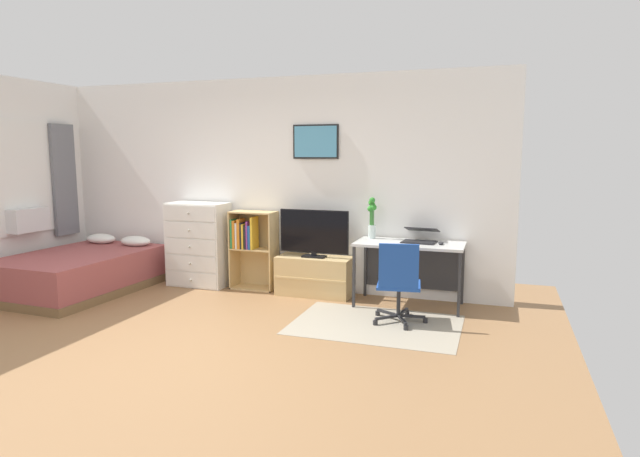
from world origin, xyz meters
TOP-DOWN VIEW (x-y plane):
  - ground_plane at (0.00, 0.00)m, footprint 7.20×7.20m
  - wall_back_with_posters at (0.00, 2.43)m, footprint 6.12×0.09m
  - area_rug at (1.70, 1.27)m, footprint 1.70×1.20m
  - bed at (-2.18, 1.39)m, footprint 1.42×2.00m
  - dresser at (-0.91, 2.15)m, footprint 0.79×0.46m
  - bookshelf at (-0.18, 2.22)m, footprint 0.59×0.30m
  - tv_stand at (0.72, 2.17)m, footprint 0.93×0.41m
  - television at (0.72, 2.15)m, footprint 0.88×0.16m
  - desk at (1.90, 2.15)m, footprint 1.22×0.60m
  - office_chair at (1.91, 1.36)m, footprint 0.58×0.58m
  - laptop at (2.01, 2.19)m, footprint 0.41×0.43m
  - computer_mouse at (2.25, 2.06)m, footprint 0.06×0.10m
  - bamboo_vase at (1.42, 2.24)m, footprint 0.11×0.11m

SIDE VIEW (x-z plane):
  - ground_plane at x=0.00m, z-range 0.00..0.00m
  - area_rug at x=1.70m, z-range 0.00..0.01m
  - tv_stand at x=0.72m, z-range 0.00..0.48m
  - bed at x=-2.18m, z-range -0.06..0.57m
  - office_chair at x=1.91m, z-range 0.03..0.89m
  - dresser at x=-0.91m, z-range 0.00..1.10m
  - bookshelf at x=-0.18m, z-range 0.08..1.10m
  - desk at x=1.90m, z-range 0.24..0.98m
  - computer_mouse at x=2.25m, z-range 0.74..0.77m
  - television at x=0.72m, z-range 0.48..1.07m
  - laptop at x=2.01m, z-range 0.72..0.89m
  - bamboo_vase at x=1.42m, z-range 0.75..1.25m
  - wall_back_with_posters at x=0.00m, z-range 0.00..2.70m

